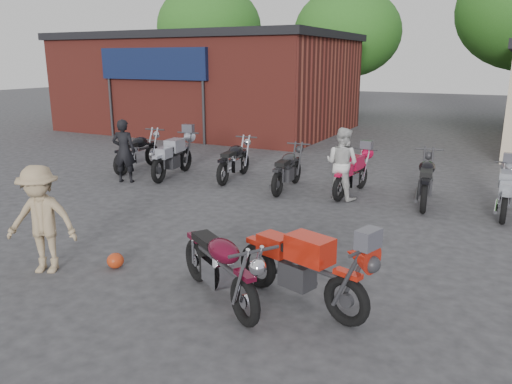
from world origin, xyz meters
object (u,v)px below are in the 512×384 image
at_px(person_light, 342,164).
at_px(row_bike_3, 288,167).
at_px(row_bike_2, 234,158).
at_px(row_bike_4, 352,172).
at_px(row_bike_5, 426,177).
at_px(sportbike, 302,263).
at_px(person_tan, 41,220).
at_px(row_bike_6, 506,190).
at_px(helmet, 115,261).
at_px(person_dark, 124,151).
at_px(vintage_motorcycle, 220,261).
at_px(row_bike_0, 138,150).
at_px(row_bike_1, 173,155).

relative_size(person_light, row_bike_3, 0.84).
relative_size(person_light, row_bike_2, 0.83).
distance_m(row_bike_4, row_bike_5, 1.71).
bearing_deg(sportbike, person_tan, -151.51).
relative_size(person_tan, row_bike_2, 0.83).
distance_m(row_bike_2, row_bike_6, 6.63).
relative_size(helmet, person_dark, 0.16).
xyz_separation_m(row_bike_2, row_bike_6, (6.63, -0.18, -0.04)).
height_order(vintage_motorcycle, row_bike_0, row_bike_0).
bearing_deg(row_bike_1, helmet, -160.36).
relative_size(row_bike_4, row_bike_6, 1.02).
bearing_deg(sportbike, person_dark, 165.26).
height_order(person_light, row_bike_2, person_light).
height_order(person_dark, row_bike_5, person_dark).
height_order(person_tan, row_bike_0, person_tan).
bearing_deg(vintage_motorcycle, person_dark, 173.89).
xyz_separation_m(vintage_motorcycle, row_bike_4, (-0.05, 6.21, -0.04)).
relative_size(sportbike, row_bike_3, 1.05).
distance_m(person_tan, row_bike_5, 8.00).
distance_m(person_dark, row_bike_0, 1.51).
bearing_deg(row_bike_6, row_bike_2, 88.35).
distance_m(person_light, row_bike_2, 3.23).
bearing_deg(person_tan, vintage_motorcycle, -16.11).
bearing_deg(sportbike, vintage_motorcycle, -140.70).
bearing_deg(row_bike_0, row_bike_5, -93.98).
xyz_separation_m(row_bike_1, row_bike_3, (3.40, 0.14, -0.04)).
bearing_deg(person_dark, row_bike_5, 171.09).
height_order(person_dark, row_bike_6, person_dark).
relative_size(person_tan, row_bike_6, 0.90).
distance_m(person_light, row_bike_5, 1.90).
bearing_deg(person_light, row_bike_4, -92.31).
bearing_deg(row_bike_1, row_bike_4, -93.61).
bearing_deg(vintage_motorcycle, row_bike_2, 151.04).
relative_size(person_tan, row_bike_5, 0.79).
height_order(person_tan, row_bike_4, person_tan).
xyz_separation_m(row_bike_0, row_bike_4, (6.39, 0.19, -0.06)).
bearing_deg(row_bike_0, row_bike_1, -104.24).
relative_size(row_bike_2, row_bike_5, 0.95).
bearing_deg(person_dark, person_light, 170.11).
height_order(sportbike, row_bike_6, sportbike).
bearing_deg(person_tan, row_bike_2, 70.70).
bearing_deg(row_bike_5, row_bike_3, 87.56).
height_order(helmet, row_bike_2, row_bike_2).
xyz_separation_m(person_dark, row_bike_2, (2.42, 1.59, -0.25)).
height_order(vintage_motorcycle, row_bike_4, vintage_motorcycle).
height_order(vintage_motorcycle, person_light, person_light).
bearing_deg(person_dark, vintage_motorcycle, 120.43).
bearing_deg(row_bike_2, row_bike_0, 88.04).
bearing_deg(sportbike, person_light, 120.04).
relative_size(helmet, person_tan, 0.16).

